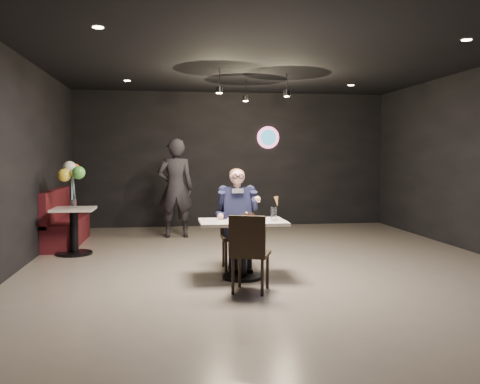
{
  "coord_description": "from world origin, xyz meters",
  "views": [
    {
      "loc": [
        -1.44,
        -6.89,
        1.57
      ],
      "look_at": [
        -0.46,
        0.1,
        1.07
      ],
      "focal_mm": 38.0,
      "sensor_mm": 36.0,
      "label": 1
    }
  ],
  "objects": [
    {
      "name": "pendant_lights",
      "position": [
        0.0,
        2.0,
        2.88
      ],
      "size": [
        1.4,
        1.2,
        0.36
      ],
      "primitive_type": "cube",
      "color": "black",
      "rests_on": "floor"
    },
    {
      "name": "booth_bench",
      "position": [
        -3.25,
        2.45,
        0.49
      ],
      "size": [
        0.49,
        1.97,
        0.99
      ],
      "primitive_type": "cube",
      "color": "#3E0D0E",
      "rests_on": "floor"
    },
    {
      "name": "main_table",
      "position": [
        -0.51,
        -0.5,
        0.38
      ],
      "size": [
        1.1,
        0.7,
        0.75
      ],
      "primitive_type": "cube",
      "color": "white",
      "rests_on": "floor"
    },
    {
      "name": "balloon_bunch",
      "position": [
        -2.95,
        1.45,
        1.21
      ],
      "size": [
        0.38,
        0.38,
        0.62
      ],
      "primitive_type": "cube",
      "color": "yellow",
      "rests_on": "balloon_vase"
    },
    {
      "name": "mint_leaf",
      "position": [
        -0.4,
        -0.59,
        0.84
      ],
      "size": [
        0.05,
        0.04,
        0.01
      ],
      "primitive_type": "ellipsoid",
      "color": "#2A7B28",
      "rests_on": "cake_slice"
    },
    {
      "name": "wall_sign",
      "position": [
        0.8,
        4.47,
        2.0
      ],
      "size": [
        0.5,
        0.06,
        0.5
      ],
      "primitive_type": null,
      "color": "pink",
      "rests_on": "floor"
    },
    {
      "name": "balloon_vase",
      "position": [
        -2.95,
        1.45,
        0.82
      ],
      "size": [
        0.09,
        0.09,
        0.14
      ],
      "primitive_type": "cylinder",
      "color": "silver",
      "rests_on": "side_table"
    },
    {
      "name": "sundae_glass",
      "position": [
        -0.11,
        -0.53,
        0.83
      ],
      "size": [
        0.07,
        0.07,
        0.17
      ],
      "primitive_type": "cylinder",
      "color": "silver",
      "rests_on": "main_table"
    },
    {
      "name": "passerby",
      "position": [
        -1.31,
        2.99,
        0.96
      ],
      "size": [
        0.71,
        0.48,
        1.91
      ],
      "primitive_type": "imported",
      "rotation": [
        0.0,
        0.0,
        3.17
      ],
      "color": "black",
      "rests_on": "floor"
    },
    {
      "name": "chair_far",
      "position": [
        -0.51,
        0.05,
        0.46
      ],
      "size": [
        0.42,
        0.46,
        0.92
      ],
      "primitive_type": "cube",
      "color": "black",
      "rests_on": "floor"
    },
    {
      "name": "wafer_cone",
      "position": [
        -0.07,
        -0.52,
        0.99
      ],
      "size": [
        0.08,
        0.08,
        0.13
      ],
      "primitive_type": "cone",
      "rotation": [
        0.0,
        0.0,
        0.26
      ],
      "color": "tan",
      "rests_on": "sundae_glass"
    },
    {
      "name": "seated_man",
      "position": [
        -0.51,
        0.05,
        0.72
      ],
      "size": [
        0.6,
        0.8,
        1.44
      ],
      "primitive_type": "cube",
      "color": "black",
      "rests_on": "floor"
    },
    {
      "name": "dessert_plate",
      "position": [
        -0.49,
        -0.57,
        0.76
      ],
      "size": [
        0.2,
        0.2,
        0.01
      ],
      "primitive_type": "cylinder",
      "color": "white",
      "rests_on": "main_table"
    },
    {
      "name": "cake_slice",
      "position": [
        -0.45,
        -0.6,
        0.8
      ],
      "size": [
        0.14,
        0.13,
        0.08
      ],
      "primitive_type": "cube",
      "rotation": [
        0.0,
        0.0,
        0.35
      ],
      "color": "black",
      "rests_on": "dessert_plate"
    },
    {
      "name": "chair_near",
      "position": [
        -0.51,
        -1.15,
        0.46
      ],
      "size": [
        0.56,
        0.58,
        0.92
      ],
      "primitive_type": "cube",
      "rotation": [
        0.0,
        0.0,
        -0.36
      ],
      "color": "black",
      "rests_on": "floor"
    },
    {
      "name": "side_table",
      "position": [
        -2.95,
        1.45,
        0.4
      ],
      "size": [
        0.64,
        0.64,
        0.81
      ],
      "primitive_type": "cube",
      "color": "white",
      "rests_on": "floor"
    },
    {
      "name": "floor",
      "position": [
        0.0,
        0.0,
        0.0
      ],
      "size": [
        9.0,
        9.0,
        0.0
      ],
      "primitive_type": "plane",
      "color": "slate",
      "rests_on": "ground"
    }
  ]
}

